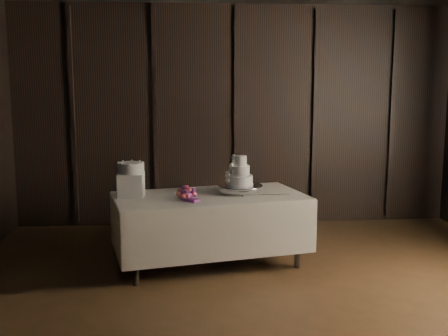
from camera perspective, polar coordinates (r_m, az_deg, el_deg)
room at (r=3.77m, az=6.76°, el=2.83°), size 6.08×7.08×3.08m
display_table at (r=5.63m, az=-1.53°, el=-6.40°), size 2.17×1.45×0.76m
cake_stand at (r=5.64m, az=1.79°, el=-2.33°), size 0.57×0.57×0.09m
wedding_cake at (r=5.59m, az=1.57°, el=-0.64°), size 0.30×0.27×0.32m
bouquet at (r=5.36m, az=-4.13°, el=-2.81°), size 0.44×0.45×0.17m
box_pedestal at (r=5.53m, az=-10.07°, el=-1.84°), size 0.27×0.27×0.25m
small_cake at (r=5.50m, az=-10.12°, el=0.01°), size 0.30×0.30×0.11m
cake_knife at (r=5.56m, az=4.78°, el=-2.93°), size 0.37×0.06×0.01m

